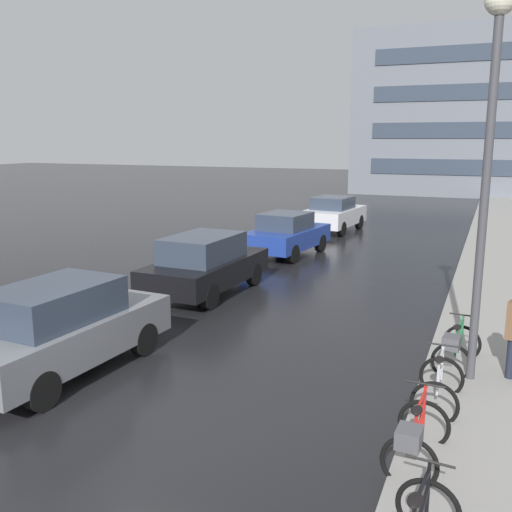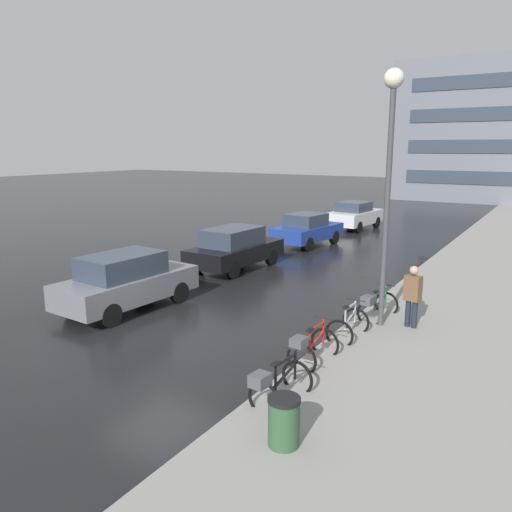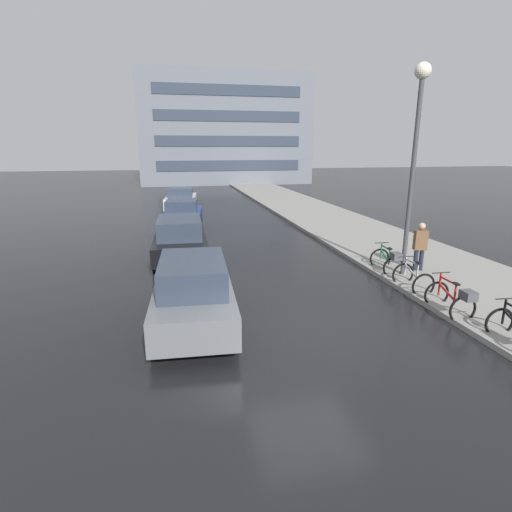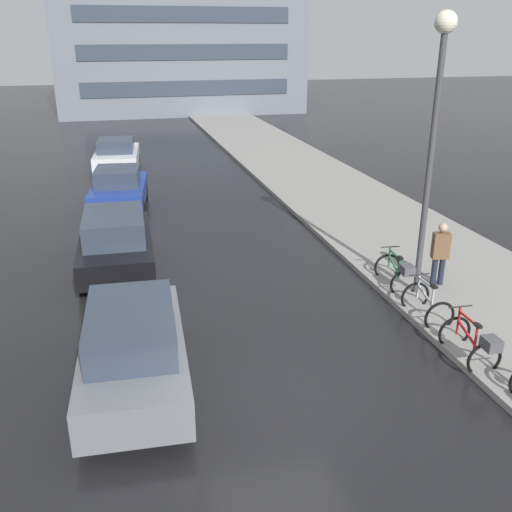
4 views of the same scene
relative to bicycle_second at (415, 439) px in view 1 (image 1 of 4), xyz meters
The scene contains 10 objects.
ground_plane 3.91m from the bicycle_second, behind, with size 140.00×140.00×0.00m, color black.
bicycle_second is the anchor object (origin of this frame).
bicycle_third 1.88m from the bicycle_second, 86.84° to the left, with size 0.72×1.11×0.96m.
bicycle_farthest 3.50m from the bicycle_second, 86.00° to the left, with size 0.82×1.46×0.94m.
car_grey 6.35m from the bicycle_second, behind, with size 2.00×4.26×1.66m.
car_black 9.21m from the bicycle_second, 134.27° to the left, with size 2.00×4.27×1.62m.
car_blue 13.80m from the bicycle_second, 116.50° to the left, with size 2.26×3.97×1.55m.
car_white 19.28m from the bicycle_second, 108.27° to the left, with size 2.22×4.02×1.57m.
streetlamp 5.08m from the bicycle_second, 80.31° to the left, with size 0.47×0.47×6.42m.
building_facade_main 41.41m from the bicycle_second, 90.36° to the left, with size 18.93×10.24×11.94m.
Camera 1 is at (4.54, -6.37, 4.15)m, focal length 40.00 mm.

